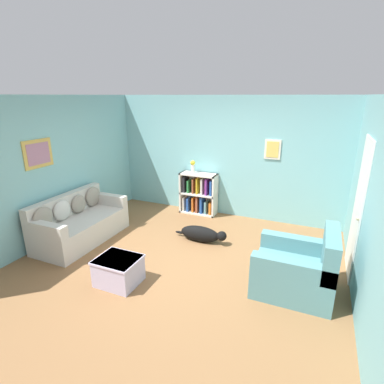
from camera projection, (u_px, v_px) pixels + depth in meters
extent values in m
plane|color=brown|center=(182.00, 259.00, 4.97)|extent=(14.00, 14.00, 0.00)
cube|color=#7AB7BC|center=(225.00, 157.00, 6.53)|extent=(5.60, 0.10, 2.60)
cube|color=silver|center=(273.00, 149.00, 6.02)|extent=(0.32, 0.02, 0.40)
cube|color=#DBBC56|center=(273.00, 149.00, 6.01)|extent=(0.24, 0.01, 0.32)
cube|color=#7AB7BC|center=(57.00, 168.00, 5.53)|extent=(0.10, 5.00, 2.60)
cube|color=gold|center=(38.00, 154.00, 5.05)|extent=(0.02, 0.56, 0.48)
cube|color=#A37089|center=(39.00, 154.00, 5.04)|extent=(0.01, 0.44, 0.36)
cube|color=#7AB7BC|center=(373.00, 207.00, 3.61)|extent=(0.10, 5.00, 2.60)
cube|color=white|center=(358.00, 209.00, 4.32)|extent=(0.02, 0.84, 2.05)
sphere|color=tan|center=(358.00, 219.00, 4.04)|extent=(0.05, 0.05, 0.05)
cube|color=beige|center=(82.00, 229.00, 5.56)|extent=(0.84, 1.74, 0.44)
cube|color=beige|center=(66.00, 205.00, 5.56)|extent=(0.16, 1.74, 0.40)
cube|color=beige|center=(45.00, 229.00, 4.77)|extent=(0.84, 0.16, 0.22)
cube|color=beige|center=(108.00, 199.00, 6.15)|extent=(0.84, 0.16, 0.22)
ellipsoid|color=gray|center=(43.00, 218.00, 4.98)|extent=(0.14, 0.39, 0.39)
ellipsoid|color=beige|center=(62.00, 211.00, 5.34)|extent=(0.14, 0.37, 0.37)
ellipsoid|color=gray|center=(79.00, 204.00, 5.70)|extent=(0.14, 0.35, 0.35)
ellipsoid|color=gray|center=(93.00, 197.00, 6.05)|extent=(0.14, 0.39, 0.39)
cube|color=silver|center=(183.00, 191.00, 6.93)|extent=(0.04, 0.34, 0.94)
cube|color=silver|center=(215.00, 196.00, 6.63)|extent=(0.04, 0.34, 0.94)
cube|color=silver|center=(201.00, 192.00, 6.92)|extent=(0.83, 0.02, 0.94)
cube|color=silver|center=(198.00, 212.00, 6.92)|extent=(0.83, 0.34, 0.04)
cube|color=silver|center=(198.00, 194.00, 6.78)|extent=(0.83, 0.34, 0.04)
cube|color=silver|center=(199.00, 174.00, 6.64)|extent=(0.83, 0.34, 0.04)
cube|color=silver|center=(185.00, 203.00, 6.98)|extent=(0.03, 0.25, 0.33)
cube|color=black|center=(186.00, 184.00, 6.83)|extent=(0.05, 0.25, 0.37)
cube|color=#234C9E|center=(189.00, 204.00, 6.94)|extent=(0.05, 0.25, 0.33)
cube|color=#287A3D|center=(190.00, 186.00, 6.80)|extent=(0.04, 0.25, 0.28)
cube|color=orange|center=(194.00, 204.00, 6.89)|extent=(0.03, 0.25, 0.36)
cube|color=brown|center=(194.00, 185.00, 6.75)|extent=(0.03, 0.25, 0.33)
cube|color=brown|center=(198.00, 204.00, 6.85)|extent=(0.05, 0.25, 0.40)
cube|color=gold|center=(198.00, 185.00, 6.71)|extent=(0.03, 0.25, 0.36)
cube|color=#234C9E|center=(202.00, 205.00, 6.81)|extent=(0.05, 0.25, 0.39)
cube|color=silver|center=(203.00, 186.00, 6.67)|extent=(0.04, 0.25, 0.36)
cube|color=#60939E|center=(207.00, 207.00, 6.78)|extent=(0.04, 0.25, 0.30)
cube|color=#7A2D84|center=(207.00, 186.00, 6.63)|extent=(0.04, 0.25, 0.37)
cube|color=orange|center=(211.00, 208.00, 6.74)|extent=(0.05, 0.25, 0.29)
cube|color=#234C9E|center=(212.00, 188.00, 6.59)|extent=(0.04, 0.25, 0.33)
cube|color=slate|center=(292.00, 276.00, 4.13)|extent=(1.02, 0.89, 0.42)
cube|color=slate|center=(331.00, 252.00, 3.82)|extent=(0.18, 0.89, 0.52)
cube|color=slate|center=(292.00, 269.00, 3.72)|extent=(1.02, 0.18, 0.22)
cube|color=slate|center=(297.00, 244.00, 4.34)|extent=(1.02, 0.18, 0.22)
cube|color=#BCB2D1|center=(119.00, 271.00, 4.28)|extent=(0.58, 0.50, 0.39)
cube|color=silver|center=(118.00, 260.00, 4.22)|extent=(0.60, 0.52, 0.03)
ellipsoid|color=black|center=(200.00, 234.00, 5.54)|extent=(0.75, 0.26, 0.29)
sphere|color=black|center=(222.00, 236.00, 5.37)|extent=(0.18, 0.18, 0.18)
ellipsoid|color=black|center=(180.00, 232.00, 5.76)|extent=(0.20, 0.05, 0.05)
cylinder|color=silver|center=(193.00, 169.00, 6.66)|extent=(0.08, 0.08, 0.19)
sphere|color=yellow|center=(193.00, 163.00, 6.62)|extent=(0.11, 0.11, 0.11)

